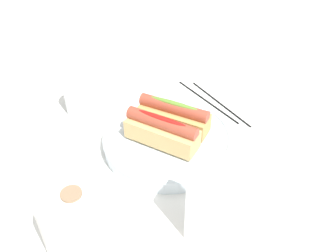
% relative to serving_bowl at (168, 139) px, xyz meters
% --- Properties ---
extents(ground_plane, '(2.40, 2.40, 0.00)m').
position_rel_serving_bowl_xyz_m(ground_plane, '(-0.03, -0.01, -0.02)').
color(ground_plane, white).
extents(serving_bowl, '(0.27, 0.27, 0.04)m').
position_rel_serving_bowl_xyz_m(serving_bowl, '(0.00, 0.00, 0.00)').
color(serving_bowl, silver).
rests_on(serving_bowl, ground_plane).
extents(hotdog_front, '(0.16, 0.08, 0.06)m').
position_rel_serving_bowl_xyz_m(hotdog_front, '(0.01, -0.03, 0.04)').
color(hotdog_front, tan).
rests_on(hotdog_front, serving_bowl).
extents(hotdog_back, '(0.16, 0.07, 0.06)m').
position_rel_serving_bowl_xyz_m(hotdog_back, '(-0.01, 0.03, 0.04)').
color(hotdog_back, '#DBB270').
rests_on(hotdog_back, serving_bowl).
extents(water_glass, '(0.07, 0.07, 0.09)m').
position_rel_serving_bowl_xyz_m(water_glass, '(0.24, 0.03, 0.02)').
color(water_glass, white).
rests_on(water_glass, ground_plane).
extents(paper_towel_roll, '(0.11, 0.11, 0.13)m').
position_rel_serving_bowl_xyz_m(paper_towel_roll, '(-0.04, 0.28, 0.05)').
color(paper_towel_roll, white).
rests_on(paper_towel_roll, ground_plane).
extents(napkin_box, '(0.12, 0.07, 0.15)m').
position_rel_serving_bowl_xyz_m(napkin_box, '(-0.21, 0.13, 0.06)').
color(napkin_box, white).
rests_on(napkin_box, ground_plane).
extents(chopstick_near, '(0.21, 0.07, 0.01)m').
position_rel_serving_bowl_xyz_m(chopstick_near, '(0.02, -0.19, -0.02)').
color(chopstick_near, black).
rests_on(chopstick_near, ground_plane).
extents(chopstick_far, '(0.21, 0.08, 0.01)m').
position_rel_serving_bowl_xyz_m(chopstick_far, '(-0.01, -0.20, -0.02)').
color(chopstick_far, black).
rests_on(chopstick_far, ground_plane).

